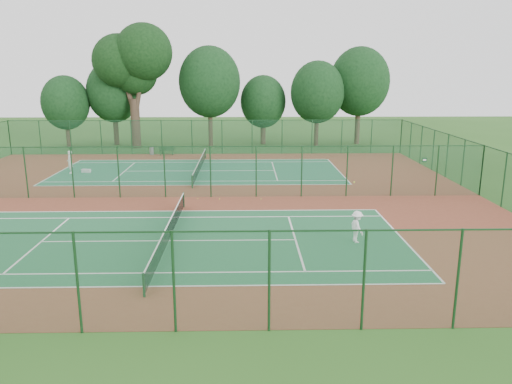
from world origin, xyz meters
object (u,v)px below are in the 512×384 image
at_px(player_far, 70,162).
at_px(trash_bin, 152,151).
at_px(bench, 167,150).
at_px(big_tree, 133,60).
at_px(kit_bag, 86,171).
at_px(player_near, 357,227).

xyz_separation_m(player_far, trash_bin, (5.06, 9.37, -0.55)).
relative_size(player_far, bench, 1.23).
relative_size(player_far, big_tree, 0.14).
distance_m(bench, kit_bag, 10.34).
height_order(bench, big_tree, big_tree).
relative_size(bench, kit_bag, 2.01).
bearing_deg(trash_bin, kit_bag, -113.35).
relative_size(player_near, trash_bin, 1.93).
bearing_deg(bench, kit_bag, -129.74).
height_order(bench, kit_bag, bench).
bearing_deg(player_far, bench, 124.59).
bearing_deg(trash_bin, player_far, -118.40).
height_order(player_near, trash_bin, player_near).
xyz_separation_m(player_far, kit_bag, (1.17, 0.34, -0.82)).
bearing_deg(player_near, bench, 11.67).
distance_m(player_near, bench, 29.97).
xyz_separation_m(player_near, player_far, (-20.11, 17.65, 0.15)).
height_order(trash_bin, bench, bench).
bearing_deg(big_tree, player_far, -100.45).
bearing_deg(bench, big_tree, 119.45).
bearing_deg(big_tree, kit_bag, -96.02).
height_order(player_far, bench, player_far).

